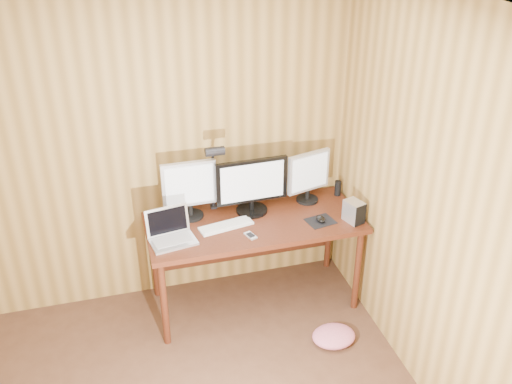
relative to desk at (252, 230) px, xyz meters
name	(u,v)px	position (x,y,z in m)	size (l,w,h in m)	color
room_shell	(145,343)	(-0.93, -1.70, 0.62)	(4.00, 4.00, 4.00)	#4F301E
desk	(252,230)	(0.00, 0.00, 0.00)	(1.60, 0.70, 0.75)	#481D0F
monitor_center	(252,185)	(0.02, 0.07, 0.35)	(0.55, 0.24, 0.43)	black
monitor_left	(189,188)	(-0.44, 0.11, 0.37)	(0.40, 0.19, 0.45)	black
monitor_right	(308,176)	(0.49, 0.11, 0.34)	(0.36, 0.17, 0.41)	black
laptop	(171,232)	(-0.63, -0.15, 0.18)	(0.35, 0.29, 0.22)	silver
keyboard	(226,226)	(-0.22, -0.10, 0.13)	(0.41, 0.20, 0.02)	white
mousepad	(320,221)	(0.47, -0.21, 0.12)	(0.20, 0.16, 0.00)	black
mouse	(321,219)	(0.47, -0.21, 0.14)	(0.07, 0.11, 0.04)	black
hard_drive	(354,212)	(0.71, -0.28, 0.20)	(0.14, 0.17, 0.16)	silver
phone	(250,236)	(-0.08, -0.27, 0.13)	(0.08, 0.12, 0.01)	silver
speaker	(338,188)	(0.75, 0.14, 0.18)	(0.05, 0.05, 0.12)	black
desk_lamp	(214,168)	(-0.25, 0.13, 0.50)	(0.14, 0.20, 0.61)	black
fabric_pile	(334,336)	(0.43, -0.68, -0.58)	(0.32, 0.26, 0.10)	#D96982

